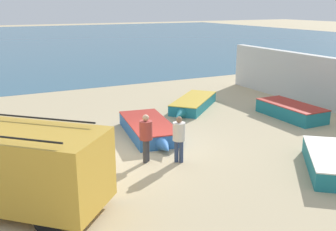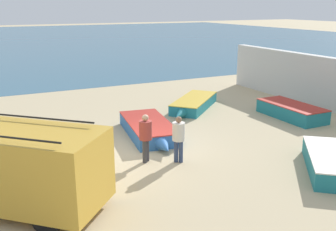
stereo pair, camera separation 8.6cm
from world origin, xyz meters
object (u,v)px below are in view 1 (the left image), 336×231
Objects in this scene: fishing_rowboat_2 at (331,161)px; fisherman_3 at (179,135)px; fisherman_0 at (146,134)px; fishing_rowboat_3 at (149,129)px; fishing_rowboat_4 at (289,110)px; fishing_rowboat_1 at (193,104)px; parked_van at (14,166)px.

fisherman_3 is (-4.16, 2.81, 0.67)m from fishing_rowboat_2.
fishing_rowboat_3 is at bearing -66.48° from fisherman_0.
fisherman_0 reaches higher than fishing_rowboat_2.
fishing_rowboat_4 is at bearing -34.49° from fisherman_3.
fishing_rowboat_4 is 2.54× the size of fisherman_3.
parked_van is at bearing -6.64° from fishing_rowboat_1.
fishing_rowboat_2 is at bearing -87.69° from fisherman_3.
fishing_rowboat_2 is 7.04m from fishing_rowboat_3.
fishing_rowboat_1 is at bearing 45.02° from fishing_rowboat_4.
parked_van is at bearing 135.30° from fisherman_3.
parked_van is 6.86m from fishing_rowboat_3.
fishing_rowboat_2 is 0.79× the size of fishing_rowboat_3.
fishing_rowboat_3 is (-3.83, -2.95, 0.02)m from fishing_rowboat_1.
fishing_rowboat_2 reaches higher than fishing_rowboat_1.
fishing_rowboat_4 is at bearing -116.50° from fisherman_0.
parked_van is 1.02× the size of fishing_rowboat_3.
fishing_rowboat_1 is 7.28m from fisherman_3.
fishing_rowboat_4 reaches higher than fishing_rowboat_1.
fisherman_3 is (0.99, -0.53, -0.04)m from fisherman_0.
fishing_rowboat_4 is at bearing 92.14° from fishing_rowboat_1.
fisherman_0 is at bearing -17.35° from fishing_rowboat_3.
parked_van is 13.26m from fishing_rowboat_4.
fishing_rowboat_2 is 2.25× the size of fisherman_0.
fishing_rowboat_1 is 1.00× the size of fishing_rowboat_4.
fishing_rowboat_1 is at bearing -100.97° from parked_van.
fisherman_0 is (-5.07, -5.46, 0.74)m from fishing_rowboat_1.
fishing_rowboat_1 is 1.09× the size of fishing_rowboat_2.
fishing_rowboat_3 is (-3.91, 5.85, -0.02)m from fishing_rowboat_2.
parked_van is 4.56m from fisherman_0.
fishing_rowboat_1 is 4.84m from fishing_rowboat_3.
fishing_rowboat_4 is (3.36, -3.40, 0.06)m from fishing_rowboat_1.
fisherman_3 is (-4.08, -5.98, 0.71)m from fishing_rowboat_1.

